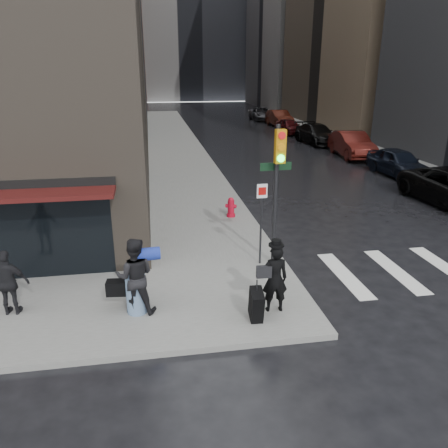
{
  "coord_description": "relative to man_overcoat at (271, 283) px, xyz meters",
  "views": [
    {
      "loc": [
        -1.83,
        -9.66,
        5.63
      ],
      "look_at": [
        0.18,
        2.31,
        1.3
      ],
      "focal_mm": 35.0,
      "sensor_mm": 36.0,
      "label": 1
    }
  ],
  "objects": [
    {
      "name": "sidewalk_right",
      "position": [
        12.74,
        27.86,
        -0.85
      ],
      "size": [
        3.0,
        50.0,
        0.15
      ],
      "primitive_type": "cube",
      "color": "slate",
      "rests_on": "ground"
    },
    {
      "name": "ground",
      "position": [
        -0.76,
        0.86,
        -0.92
      ],
      "size": [
        140.0,
        140.0,
        0.0
      ],
      "primitive_type": "plane",
      "color": "black",
      "rests_on": "ground"
    },
    {
      "name": "man_greycoat",
      "position": [
        -6.02,
        0.96,
        0.03
      ],
      "size": [
        0.97,
        0.49,
        1.6
      ],
      "rotation": [
        0.0,
        0.0,
        3.03
      ],
      "color": "black",
      "rests_on": "ground"
    },
    {
      "name": "fire_hydrant",
      "position": [
        0.37,
        7.18,
        -0.43
      ],
      "size": [
        0.45,
        0.34,
        0.78
      ],
      "rotation": [
        0.0,
        0.0,
        -0.4
      ],
      "color": "#B20A21",
      "rests_on": "ground"
    },
    {
      "name": "parked_car_4",
      "position": [
        9.98,
        30.05,
        -0.25
      ],
      "size": [
        1.88,
        4.03,
        1.34
      ],
      "primitive_type": "imported",
      "rotation": [
        0.0,
        0.0,
        0.08
      ],
      "color": "#430D0F",
      "rests_on": "ground"
    },
    {
      "name": "parked_car_6",
      "position": [
        10.29,
        41.37,
        -0.21
      ],
      "size": [
        2.62,
        5.24,
        1.42
      ],
      "primitive_type": "imported",
      "rotation": [
        0.0,
        0.0,
        -0.05
      ],
      "color": "#3B3C40",
      "rests_on": "ground"
    },
    {
      "name": "parked_car_5",
      "position": [
        10.69,
        35.71,
        -0.12
      ],
      "size": [
        1.86,
        4.92,
        1.6
      ],
      "primitive_type": "imported",
      "rotation": [
        0.0,
        0.0,
        0.03
      ],
      "color": "#45170D",
      "rests_on": "ground"
    },
    {
      "name": "man_jeans",
      "position": [
        -3.13,
        0.55,
        0.17
      ],
      "size": [
        1.33,
        0.8,
        1.87
      ],
      "rotation": [
        0.0,
        0.0,
        3.04
      ],
      "color": "black",
      "rests_on": "ground"
    },
    {
      "name": "man_overcoat",
      "position": [
        0.0,
        0.0,
        0.0
      ],
      "size": [
        0.99,
        0.91,
        1.85
      ],
      "rotation": [
        0.0,
        0.0,
        3.09
      ],
      "color": "black",
      "rests_on": "ground"
    },
    {
      "name": "parked_car_2",
      "position": [
        10.74,
        18.73,
        -0.09
      ],
      "size": [
        2.18,
        5.19,
        1.67
      ],
      "primitive_type": "imported",
      "rotation": [
        0.0,
        0.0,
        -0.08
      ],
      "color": "#46120E",
      "rests_on": "ground"
    },
    {
      "name": "bldg_left_far",
      "position": [
        -13.76,
        62.86,
        12.08
      ],
      "size": [
        22.0,
        20.0,
        26.0
      ],
      "primitive_type": "cube",
      "color": "brown",
      "rests_on": "ground"
    },
    {
      "name": "bldg_right_far",
      "position": [
        25.24,
        58.86,
        11.58
      ],
      "size": [
        22.0,
        20.0,
        25.0
      ],
      "primitive_type": "cube",
      "color": "slate",
      "rests_on": "ground"
    },
    {
      "name": "bldg_distant",
      "position": [
        5.24,
        78.86,
        15.08
      ],
      "size": [
        40.0,
        12.0,
        32.0
      ],
      "primitive_type": "cube",
      "color": "slate",
      "rests_on": "ground"
    },
    {
      "name": "traffic_light",
      "position": [
        0.81,
        2.66,
        1.85
      ],
      "size": [
        1.02,
        0.47,
        4.07
      ],
      "rotation": [
        0.0,
        0.0,
        0.04
      ],
      "color": "black",
      "rests_on": "ground"
    },
    {
      "name": "parked_car_1",
      "position": [
        10.83,
        13.07,
        -0.17
      ],
      "size": [
        2.01,
        4.5,
        1.5
      ],
      "primitive_type": "imported",
      "rotation": [
        0.0,
        0.0,
        0.05
      ],
      "color": "black",
      "rests_on": "ground"
    },
    {
      "name": "parked_car_3",
      "position": [
        10.44,
        24.39,
        -0.17
      ],
      "size": [
        2.45,
        5.33,
        1.51
      ],
      "primitive_type": "imported",
      "rotation": [
        0.0,
        0.0,
        0.06
      ],
      "color": "black",
      "rests_on": "ground"
    },
    {
      "name": "sidewalk_left",
      "position": [
        -0.76,
        27.86,
        -0.85
      ],
      "size": [
        4.0,
        50.0,
        0.15
      ],
      "primitive_type": "cube",
      "color": "slate",
      "rests_on": "ground"
    }
  ]
}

